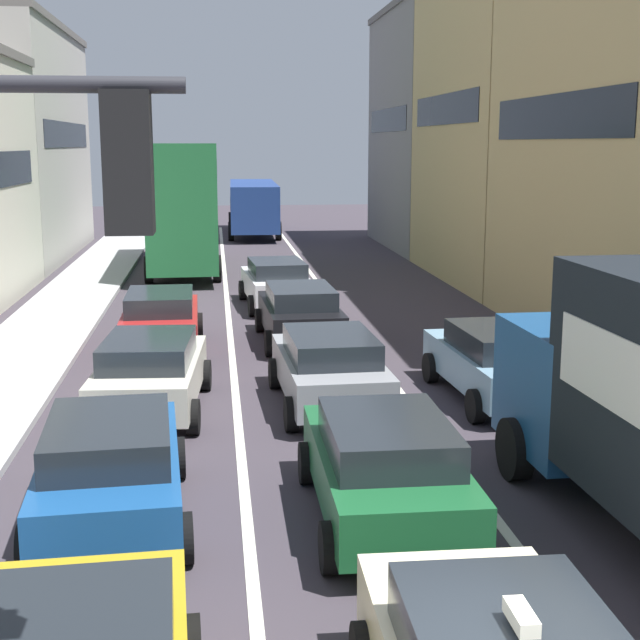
{
  "coord_description": "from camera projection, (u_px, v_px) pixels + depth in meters",
  "views": [
    {
      "loc": [
        -2.05,
        -5.53,
        5.07
      ],
      "look_at": [
        0.0,
        12.0,
        1.6
      ],
      "focal_mm": 50.63,
      "sensor_mm": 36.0,
      "label": 1
    }
  ],
  "objects": [
    {
      "name": "wagon_left_lane_second",
      "position": [
        111.0,
        466.0,
        12.13
      ],
      "size": [
        2.28,
        4.4,
        1.49
      ],
      "rotation": [
        0.0,
        0.0,
        1.63
      ],
      "color": "#194C8C",
      "rests_on": "ground"
    },
    {
      "name": "building_row_right",
      "position": [
        578.0,
        134.0,
        29.6
      ],
      "size": [
        7.2,
        43.9,
        11.72
      ],
      "rotation": [
        0.0,
        0.0,
        -1.57
      ],
      "color": "gray",
      "rests_on": "ground"
    },
    {
      "name": "lane_stripe_left",
      "position": [
        229.0,
        322.0,
        25.89
      ],
      "size": [
        0.16,
        60.0,
        0.01
      ],
      "primitive_type": "cube",
      "color": "silver",
      "rests_on": "ground"
    },
    {
      "name": "coupe_centre_lane_fourth",
      "position": [
        300.0,
        312.0,
        23.16
      ],
      "size": [
        2.17,
        4.36,
        1.49
      ],
      "rotation": [
        0.0,
        0.0,
        1.6
      ],
      "color": "black",
      "rests_on": "ground"
    },
    {
      "name": "bus_mid_queue_primary",
      "position": [
        181.0,
        200.0,
        35.86
      ],
      "size": [
        3.04,
        10.57,
        5.06
      ],
      "rotation": [
        0.0,
        0.0,
        1.6
      ],
      "color": "#1E6033",
      "rests_on": "ground"
    },
    {
      "name": "hatchback_centre_lane_third",
      "position": [
        329.0,
        367.0,
        17.49
      ],
      "size": [
        2.18,
        4.36,
        1.49
      ],
      "rotation": [
        0.0,
        0.0,
        1.61
      ],
      "color": "gray",
      "rests_on": "ground"
    },
    {
      "name": "sedan_right_lane_behind_truck",
      "position": [
        497.0,
        361.0,
        17.99
      ],
      "size": [
        2.23,
        4.38,
        1.49
      ],
      "rotation": [
        0.0,
        0.0,
        1.62
      ],
      "color": "#759EB7",
      "rests_on": "ground"
    },
    {
      "name": "sedan_centre_lane_fifth",
      "position": [
        277.0,
        282.0,
        28.22
      ],
      "size": [
        2.3,
        4.41,
        1.49
      ],
      "rotation": [
        0.0,
        0.0,
        1.64
      ],
      "color": "silver",
      "rests_on": "ground"
    },
    {
      "name": "sedan_left_lane_third",
      "position": [
        150.0,
        372.0,
        17.15
      ],
      "size": [
        2.29,
        4.41,
        1.49
      ],
      "rotation": [
        0.0,
        0.0,
        1.51
      ],
      "color": "beige",
      "rests_on": "ground"
    },
    {
      "name": "sedan_left_lane_fourth",
      "position": [
        161.0,
        319.0,
        22.31
      ],
      "size": [
        2.11,
        4.33,
        1.49
      ],
      "rotation": [
        0.0,
        0.0,
        1.59
      ],
      "color": "#A51E1E",
      "rests_on": "ground"
    },
    {
      "name": "bus_far_queue_secondary",
      "position": [
        253.0,
        203.0,
        50.49
      ],
      "size": [
        2.96,
        10.55,
        2.9
      ],
      "rotation": [
        0.0,
        0.0,
        1.55
      ],
      "color": "navy",
      "rests_on": "ground"
    },
    {
      "name": "lane_stripe_right",
      "position": [
        346.0,
        320.0,
        26.28
      ],
      "size": [
        0.16,
        60.0,
        0.01
      ],
      "primitive_type": "cube",
      "color": "silver",
      "rests_on": "ground"
    },
    {
      "name": "sedan_centre_lane_second",
      "position": [
        385.0,
        466.0,
        12.15
      ],
      "size": [
        2.09,
        4.31,
        1.49
      ],
      "rotation": [
        0.0,
        0.0,
        1.56
      ],
      "color": "#19592D",
      "rests_on": "ground"
    },
    {
      "name": "sidewalk_left",
      "position": [
        50.0,
        324.0,
        25.31
      ],
      "size": [
        2.6,
        64.0,
        0.14
      ],
      "primitive_type": "cube",
      "color": "#A8A8A8",
      "rests_on": "ground"
    }
  ]
}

